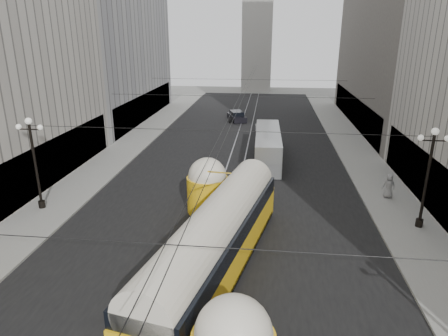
# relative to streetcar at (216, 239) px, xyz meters

# --- Properties ---
(road) EXTENTS (20.00, 85.00, 0.02)m
(road) POSITION_rel_streetcar_xyz_m (-0.50, 20.69, -1.90)
(road) COLOR black
(road) RESTS_ON ground
(sidewalk_left) EXTENTS (4.00, 72.00, 0.15)m
(sidewalk_left) POSITION_rel_streetcar_xyz_m (-12.50, 24.19, -1.82)
(sidewalk_left) COLOR gray
(sidewalk_left) RESTS_ON ground
(sidewalk_right) EXTENTS (4.00, 72.00, 0.15)m
(sidewalk_right) POSITION_rel_streetcar_xyz_m (11.50, 24.19, -1.82)
(sidewalk_right) COLOR gray
(sidewalk_right) RESTS_ON ground
(rail_left) EXTENTS (0.12, 85.00, 0.04)m
(rail_left) POSITION_rel_streetcar_xyz_m (-1.25, 20.69, -1.90)
(rail_left) COLOR gray
(rail_left) RESTS_ON ground
(rail_right) EXTENTS (0.12, 85.00, 0.04)m
(rail_right) POSITION_rel_streetcar_xyz_m (0.25, 20.69, -1.90)
(rail_right) COLOR gray
(rail_right) RESTS_ON ground
(building_left_far) EXTENTS (12.60, 28.60, 28.60)m
(building_left_far) POSITION_rel_streetcar_xyz_m (-20.49, 36.19, 12.41)
(building_left_far) COLOR #999999
(building_left_far) RESTS_ON ground
(distant_tower) EXTENTS (6.00, 6.00, 31.36)m
(distant_tower) POSITION_rel_streetcar_xyz_m (-0.50, 68.19, 13.07)
(distant_tower) COLOR #B2AFA8
(distant_tower) RESTS_ON ground
(lamppost_left_mid) EXTENTS (1.86, 0.44, 6.37)m
(lamppost_left_mid) POSITION_rel_streetcar_xyz_m (-13.10, 6.19, 1.85)
(lamppost_left_mid) COLOR black
(lamppost_left_mid) RESTS_ON sidewalk_left
(lamppost_right_mid) EXTENTS (1.86, 0.44, 6.37)m
(lamppost_right_mid) POSITION_rel_streetcar_xyz_m (12.10, 6.19, 1.85)
(lamppost_right_mid) COLOR black
(lamppost_right_mid) RESTS_ON sidewalk_right
(catenary) EXTENTS (25.00, 72.00, 0.23)m
(catenary) POSITION_rel_streetcar_xyz_m (-0.38, 19.68, 3.98)
(catenary) COLOR black
(catenary) RESTS_ON ground
(streetcar) EXTENTS (5.92, 17.39, 3.89)m
(streetcar) POSITION_rel_streetcar_xyz_m (0.00, 0.00, 0.00)
(streetcar) COLOR yellow
(streetcar) RESTS_ON ground
(city_bus) EXTENTS (2.60, 11.09, 2.81)m
(city_bus) POSITION_rel_streetcar_xyz_m (2.42, 19.42, -0.36)
(city_bus) COLOR #A9ADAF
(city_bus) RESTS_ON ground
(sedan_white_far) EXTENTS (2.09, 4.32, 1.32)m
(sedan_white_far) POSITION_rel_streetcar_xyz_m (1.82, 29.76, -1.30)
(sedan_white_far) COLOR white
(sedan_white_far) RESTS_ON ground
(sedan_dark_far) EXTENTS (3.11, 4.70, 1.37)m
(sedan_dark_far) POSITION_rel_streetcar_xyz_m (-2.02, 36.98, -1.28)
(sedan_dark_far) COLOR black
(sedan_dark_far) RESTS_ON ground
(pedestrian_sidewalk_right) EXTENTS (0.90, 0.56, 1.82)m
(pedestrian_sidewalk_right) POSITION_rel_streetcar_xyz_m (11.40, 10.78, -0.84)
(pedestrian_sidewalk_right) COLOR gray
(pedestrian_sidewalk_right) RESTS_ON sidewalk_right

